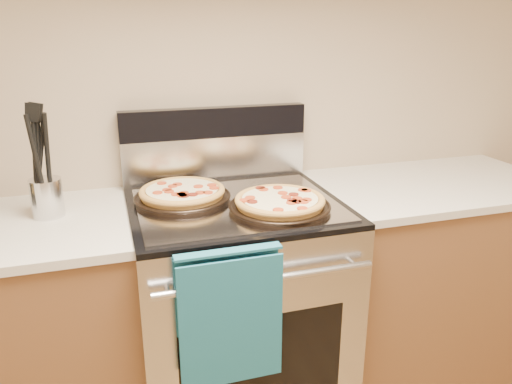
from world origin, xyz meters
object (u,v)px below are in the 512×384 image
object	(u,v)px
range_body	(237,315)
utensil_crock	(47,198)
pepperoni_pizza_front	(280,203)
pepperoni_pizza_back	(182,194)

from	to	relation	value
range_body	utensil_crock	world-z (taller)	utensil_crock
range_body	pepperoni_pizza_front	bearing A→B (deg)	-45.94
pepperoni_pizza_back	pepperoni_pizza_front	xyz separation A→B (m)	(0.31, -0.20, 0.00)
range_body	pepperoni_pizza_back	world-z (taller)	pepperoni_pizza_back
pepperoni_pizza_front	utensil_crock	distance (m)	0.79
pepperoni_pizza_front	utensil_crock	size ratio (longest dim) A/B	2.62
range_body	pepperoni_pizza_front	xyz separation A→B (m)	(0.13, -0.13, 0.50)
range_body	pepperoni_pizza_back	size ratio (longest dim) A/B	2.59
range_body	utensil_crock	distance (m)	0.83
utensil_crock	pepperoni_pizza_front	bearing A→B (deg)	-15.79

